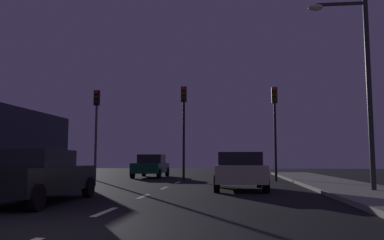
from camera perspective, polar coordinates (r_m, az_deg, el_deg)
ground_plane at (r=13.60m, az=-6.56°, el=-10.88°), size 80.00×80.00×0.00m
sidewalk_curb_right at (r=14.01m, az=25.44°, el=-9.90°), size 3.00×40.00×0.15m
lane_stripe_second at (r=9.39m, az=-12.67°, el=-13.04°), size 0.16×1.60×0.01m
lane_stripe_third at (r=13.02m, az=-7.15°, el=-11.08°), size 0.16×1.60×0.01m
lane_stripe_fourth at (r=16.73m, az=-4.09°, el=-9.94°), size 0.16×1.60×0.01m
lane_stripe_fifth at (r=20.47m, az=-2.15°, el=-9.20°), size 0.16×1.60×0.01m
traffic_signal_left at (r=23.68m, az=-13.92°, el=0.39°), size 0.32×0.38×5.32m
traffic_signal_center at (r=22.43m, az=-1.22°, el=0.75°), size 0.32×0.38×5.44m
traffic_signal_right at (r=22.34m, az=12.10°, el=0.67°), size 0.32×0.38×5.30m
car_stopped_ahead at (r=15.73m, az=6.99°, el=-7.40°), size 2.11×3.99×1.49m
car_adjacent_lane at (r=11.77m, az=-22.01°, el=-7.56°), size 2.08×4.64×1.47m
car_oncoming_far at (r=26.77m, az=-6.03°, el=-6.71°), size 2.00×4.53×1.55m
street_lamp_right at (r=15.25m, az=23.31°, el=6.19°), size 2.13×0.36×7.01m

